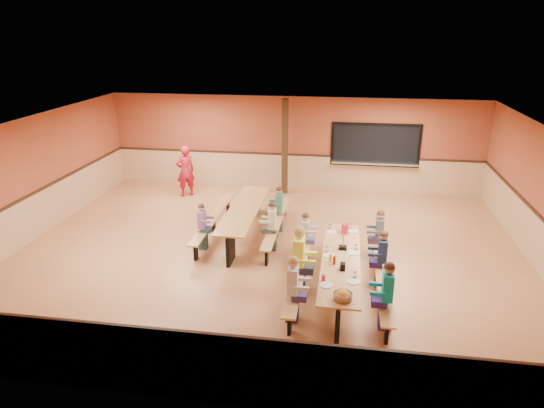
# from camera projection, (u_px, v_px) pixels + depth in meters

# --- Properties ---
(ground) EXTENTS (12.00, 12.00, 0.00)m
(ground) POSITION_uv_depth(u_px,v_px,m) (269.00, 252.00, 11.54)
(ground) COLOR #A1633D
(ground) RESTS_ON ground
(room_envelope) EXTENTS (12.04, 10.04, 3.02)m
(room_envelope) POSITION_uv_depth(u_px,v_px,m) (269.00, 225.00, 11.31)
(room_envelope) COLOR #99472C
(room_envelope) RESTS_ON ground
(kitchen_pass_through) EXTENTS (2.78, 0.28, 1.38)m
(kitchen_pass_through) POSITION_uv_depth(u_px,v_px,m) (375.00, 147.00, 15.26)
(kitchen_pass_through) COLOR black
(kitchen_pass_through) RESTS_ON ground
(structural_post) EXTENTS (0.18, 0.18, 3.00)m
(structural_post) POSITION_uv_depth(u_px,v_px,m) (285.00, 147.00, 15.14)
(structural_post) COLOR black
(structural_post) RESTS_ON ground
(cafeteria_table_main) EXTENTS (1.91, 3.70, 0.74)m
(cafeteria_table_main) POSITION_uv_depth(u_px,v_px,m) (340.00, 268.00, 9.62)
(cafeteria_table_main) COLOR #B67F48
(cafeteria_table_main) RESTS_ON ground
(cafeteria_table_second) EXTENTS (1.91, 3.70, 0.74)m
(cafeteria_table_second) POSITION_uv_depth(u_px,v_px,m) (245.00, 216.00, 12.31)
(cafeteria_table_second) COLOR #B67F48
(cafeteria_table_second) RESTS_ON ground
(seated_child_white_left) EXTENTS (0.39, 0.32, 1.26)m
(seated_child_white_left) POSITION_uv_depth(u_px,v_px,m) (293.00, 289.00, 8.66)
(seated_child_white_left) COLOR silver
(seated_child_white_left) RESTS_ON ground
(seated_adult_yellow) EXTENTS (0.46, 0.37, 1.39)m
(seated_adult_yellow) POSITION_uv_depth(u_px,v_px,m) (299.00, 260.00, 9.61)
(seated_adult_yellow) COLOR #FEFF3B
(seated_adult_yellow) RESTS_ON ground
(seated_child_grey_left) EXTENTS (0.33, 0.27, 1.14)m
(seated_child_grey_left) POSITION_uv_depth(u_px,v_px,m) (305.00, 237.00, 10.94)
(seated_child_grey_left) COLOR #B4B4B4
(seated_child_grey_left) RESTS_ON ground
(seated_child_teal_right) EXTENTS (0.40, 0.32, 1.27)m
(seated_child_teal_right) POSITION_uv_depth(u_px,v_px,m) (387.00, 296.00, 8.43)
(seated_child_teal_right) COLOR #1197A8
(seated_child_teal_right) RESTS_ON ground
(seated_child_navy_right) EXTENTS (0.37, 0.30, 1.21)m
(seated_child_navy_right) POSITION_uv_depth(u_px,v_px,m) (382.00, 259.00, 9.84)
(seated_child_navy_right) COLOR navy
(seated_child_navy_right) RESTS_ON ground
(seated_child_char_right) EXTENTS (0.37, 0.30, 1.21)m
(seated_child_char_right) POSITION_uv_depth(u_px,v_px,m) (379.00, 236.00, 10.92)
(seated_child_char_right) COLOR #42484B
(seated_child_char_right) RESTS_ON ground
(seated_child_purple_sec) EXTENTS (0.33, 0.27, 1.13)m
(seated_child_purple_sec) POSITION_uv_depth(u_px,v_px,m) (202.00, 227.00, 11.53)
(seated_child_purple_sec) COLOR #825C91
(seated_child_purple_sec) RESTS_ON ground
(seated_child_green_sec) EXTENTS (0.36, 0.29, 1.19)m
(seated_child_green_sec) POSITION_uv_depth(u_px,v_px,m) (279.00, 209.00, 12.56)
(seated_child_green_sec) COLOR #387658
(seated_child_green_sec) RESTS_ON ground
(seated_child_tan_sec) EXTENTS (0.36, 0.29, 1.19)m
(seated_child_tan_sec) POSITION_uv_depth(u_px,v_px,m) (272.00, 227.00, 11.47)
(seated_child_tan_sec) COLOR beige
(seated_child_tan_sec) RESTS_ON ground
(standing_woman) EXTENTS (0.70, 0.66, 1.60)m
(standing_woman) POSITION_uv_depth(u_px,v_px,m) (185.00, 171.00, 15.15)
(standing_woman) COLOR #AA1324
(standing_woman) RESTS_ON ground
(punch_pitcher) EXTENTS (0.16, 0.16, 0.22)m
(punch_pitcher) POSITION_uv_depth(u_px,v_px,m) (345.00, 229.00, 10.70)
(punch_pitcher) COLOR red
(punch_pitcher) RESTS_ON cafeteria_table_main
(chip_bowl) EXTENTS (0.32, 0.32, 0.15)m
(chip_bowl) POSITION_uv_depth(u_px,v_px,m) (343.00, 295.00, 8.10)
(chip_bowl) COLOR #FD9C28
(chip_bowl) RESTS_ON cafeteria_table_main
(napkin_dispenser) EXTENTS (0.10, 0.14, 0.13)m
(napkin_dispenser) POSITION_uv_depth(u_px,v_px,m) (343.00, 266.00, 9.11)
(napkin_dispenser) COLOR black
(napkin_dispenser) RESTS_ON cafeteria_table_main
(condiment_mustard) EXTENTS (0.06, 0.06, 0.17)m
(condiment_mustard) POSITION_uv_depth(u_px,v_px,m) (330.00, 258.00, 9.40)
(condiment_mustard) COLOR yellow
(condiment_mustard) RESTS_ON cafeteria_table_main
(condiment_ketchup) EXTENTS (0.06, 0.06, 0.17)m
(condiment_ketchup) POSITION_uv_depth(u_px,v_px,m) (334.00, 260.00, 9.30)
(condiment_ketchup) COLOR #B2140F
(condiment_ketchup) RESTS_ON cafeteria_table_main
(table_paddle) EXTENTS (0.16, 0.16, 0.56)m
(table_paddle) POSITION_uv_depth(u_px,v_px,m) (343.00, 243.00, 9.93)
(table_paddle) COLOR black
(table_paddle) RESTS_ON cafeteria_table_main
(place_settings) EXTENTS (0.65, 3.30, 0.11)m
(place_settings) POSITION_uv_depth(u_px,v_px,m) (341.00, 256.00, 9.53)
(place_settings) COLOR beige
(place_settings) RESTS_ON cafeteria_table_main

